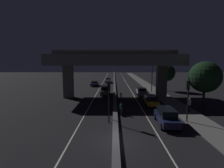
{
  "coord_description": "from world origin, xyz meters",
  "views": [
    {
      "loc": [
        -0.14,
        -13.43,
        6.35
      ],
      "look_at": [
        -0.58,
        24.71,
        1.65
      ],
      "focal_mm": 28.0,
      "sensor_mm": 36.0,
      "label": 1
    }
  ],
  "objects_px": {
    "traffic_light_left_of_median": "(109,94)",
    "motorcycle_black_filtering_near": "(121,109)",
    "street_lamp": "(151,72)",
    "car_grey_lead_oncoming": "(105,90)",
    "traffic_light_right_of_median": "(188,93)",
    "car_dark_blue_second_oncoming": "(95,84)",
    "pedestrian_on_sidewalk": "(189,105)",
    "car_taxi_yellow_second": "(151,100)",
    "motorcycle_white_filtering_mid": "(121,97)",
    "car_dark_blue_lead": "(166,116)",
    "car_silver_third_oncoming": "(108,80)",
    "car_silver_third": "(142,92)"
  },
  "relations": [
    {
      "from": "traffic_light_right_of_median",
      "to": "pedestrian_on_sidewalk",
      "type": "relative_size",
      "value": 2.62
    },
    {
      "from": "car_dark_blue_second_oncoming",
      "to": "motorcycle_black_filtering_near",
      "type": "xyz_separation_m",
      "value": [
        6.14,
        -26.05,
        -0.05
      ]
    },
    {
      "from": "traffic_light_left_of_median",
      "to": "motorcycle_white_filtering_mid",
      "type": "relative_size",
      "value": 2.43
    },
    {
      "from": "car_grey_lead_oncoming",
      "to": "pedestrian_on_sidewalk",
      "type": "distance_m",
      "value": 16.9
    },
    {
      "from": "street_lamp",
      "to": "car_taxi_yellow_second",
      "type": "relative_size",
      "value": 1.73
    },
    {
      "from": "motorcycle_white_filtering_mid",
      "to": "pedestrian_on_sidewalk",
      "type": "relative_size",
      "value": 1.04
    },
    {
      "from": "car_grey_lead_oncoming",
      "to": "motorcycle_white_filtering_mid",
      "type": "relative_size",
      "value": 2.56
    },
    {
      "from": "car_silver_third_oncoming",
      "to": "pedestrian_on_sidewalk",
      "type": "distance_m",
      "value": 35.1
    },
    {
      "from": "car_taxi_yellow_second",
      "to": "traffic_light_right_of_median",
      "type": "bearing_deg",
      "value": -162.61
    },
    {
      "from": "traffic_light_left_of_median",
      "to": "car_grey_lead_oncoming",
      "type": "height_order",
      "value": "traffic_light_left_of_median"
    },
    {
      "from": "car_taxi_yellow_second",
      "to": "motorcycle_black_filtering_near",
      "type": "relative_size",
      "value": 2.33
    },
    {
      "from": "traffic_light_right_of_median",
      "to": "car_dark_blue_second_oncoming",
      "type": "distance_m",
      "value": 31.77
    },
    {
      "from": "car_dark_blue_second_oncoming",
      "to": "pedestrian_on_sidewalk",
      "type": "xyz_separation_m",
      "value": [
        14.82,
        -25.2,
        0.37
      ]
    },
    {
      "from": "traffic_light_right_of_median",
      "to": "car_taxi_yellow_second",
      "type": "xyz_separation_m",
      "value": [
        -2.21,
        7.44,
        -2.39
      ]
    },
    {
      "from": "car_dark_blue_lead",
      "to": "car_taxi_yellow_second",
      "type": "height_order",
      "value": "car_dark_blue_lead"
    },
    {
      "from": "pedestrian_on_sidewalk",
      "to": "car_taxi_yellow_second",
      "type": "bearing_deg",
      "value": 137.29
    },
    {
      "from": "traffic_light_left_of_median",
      "to": "car_dark_blue_second_oncoming",
      "type": "bearing_deg",
      "value": 99.29
    },
    {
      "from": "traffic_light_left_of_median",
      "to": "street_lamp",
      "type": "distance_m",
      "value": 20.36
    },
    {
      "from": "traffic_light_left_of_median",
      "to": "car_grey_lead_oncoming",
      "type": "bearing_deg",
      "value": 94.34
    },
    {
      "from": "motorcycle_black_filtering_near",
      "to": "motorcycle_white_filtering_mid",
      "type": "height_order",
      "value": "motorcycle_black_filtering_near"
    },
    {
      "from": "traffic_light_left_of_median",
      "to": "motorcycle_black_filtering_near",
      "type": "height_order",
      "value": "traffic_light_left_of_median"
    },
    {
      "from": "traffic_light_left_of_median",
      "to": "car_taxi_yellow_second",
      "type": "relative_size",
      "value": 1.03
    },
    {
      "from": "car_dark_blue_second_oncoming",
      "to": "motorcycle_white_filtering_mid",
      "type": "distance_m",
      "value": 19.52
    },
    {
      "from": "traffic_light_left_of_median",
      "to": "car_silver_third_oncoming",
      "type": "xyz_separation_m",
      "value": [
        -1.34,
        36.88,
        -2.34
      ]
    },
    {
      "from": "car_grey_lead_oncoming",
      "to": "pedestrian_on_sidewalk",
      "type": "xyz_separation_m",
      "value": [
        11.32,
        -12.55,
        0.16
      ]
    },
    {
      "from": "traffic_light_right_of_median",
      "to": "car_taxi_yellow_second",
      "type": "height_order",
      "value": "traffic_light_right_of_median"
    },
    {
      "from": "traffic_light_right_of_median",
      "to": "car_dark_blue_second_oncoming",
      "type": "relative_size",
      "value": 1.12
    },
    {
      "from": "car_grey_lead_oncoming",
      "to": "pedestrian_on_sidewalk",
      "type": "bearing_deg",
      "value": 39.25
    },
    {
      "from": "car_dark_blue_lead",
      "to": "motorcycle_white_filtering_mid",
      "type": "xyz_separation_m",
      "value": [
        -4.24,
        11.07,
        -0.27
      ]
    },
    {
      "from": "motorcycle_white_filtering_mid",
      "to": "car_dark_blue_second_oncoming",
      "type": "bearing_deg",
      "value": 21.83
    },
    {
      "from": "car_grey_lead_oncoming",
      "to": "car_dark_blue_second_oncoming",
      "type": "distance_m",
      "value": 13.13
    },
    {
      "from": "car_grey_lead_oncoming",
      "to": "traffic_light_right_of_median",
      "type": "bearing_deg",
      "value": 27.44
    },
    {
      "from": "motorcycle_black_filtering_near",
      "to": "traffic_light_left_of_median",
      "type": "bearing_deg",
      "value": 149.63
    },
    {
      "from": "traffic_light_right_of_median",
      "to": "car_silver_third",
      "type": "xyz_separation_m",
      "value": [
        -2.37,
        15.21,
        -2.43
      ]
    },
    {
      "from": "traffic_light_left_of_median",
      "to": "motorcycle_white_filtering_mid",
      "type": "height_order",
      "value": "traffic_light_left_of_median"
    },
    {
      "from": "car_grey_lead_oncoming",
      "to": "motorcycle_black_filtering_near",
      "type": "bearing_deg",
      "value": 8.36
    },
    {
      "from": "car_taxi_yellow_second",
      "to": "car_silver_third_oncoming",
      "type": "relative_size",
      "value": 1.06
    },
    {
      "from": "street_lamp",
      "to": "motorcycle_white_filtering_mid",
      "type": "distance_m",
      "value": 11.13
    },
    {
      "from": "car_dark_blue_lead",
      "to": "car_silver_third",
      "type": "xyz_separation_m",
      "value": [
        -0.05,
        15.83,
        -0.12
      ]
    },
    {
      "from": "pedestrian_on_sidewalk",
      "to": "traffic_light_right_of_median",
      "type": "bearing_deg",
      "value": -116.61
    },
    {
      "from": "traffic_light_right_of_median",
      "to": "car_dark_blue_lead",
      "type": "xyz_separation_m",
      "value": [
        -2.32,
        -0.61,
        -2.3
      ]
    },
    {
      "from": "street_lamp",
      "to": "pedestrian_on_sidewalk",
      "type": "height_order",
      "value": "street_lamp"
    },
    {
      "from": "pedestrian_on_sidewalk",
      "to": "car_dark_blue_lead",
      "type": "bearing_deg",
      "value": -134.07
    },
    {
      "from": "motorcycle_black_filtering_near",
      "to": "pedestrian_on_sidewalk",
      "type": "xyz_separation_m",
      "value": [
        8.68,
        0.85,
        0.42
      ]
    },
    {
      "from": "car_dark_blue_lead",
      "to": "car_grey_lead_oncoming",
      "type": "height_order",
      "value": "car_grey_lead_oncoming"
    },
    {
      "from": "car_grey_lead_oncoming",
      "to": "car_dark_blue_second_oncoming",
      "type": "xyz_separation_m",
      "value": [
        -3.49,
        12.66,
        -0.21
      ]
    },
    {
      "from": "traffic_light_right_of_median",
      "to": "motorcycle_white_filtering_mid",
      "type": "height_order",
      "value": "traffic_light_right_of_median"
    },
    {
      "from": "motorcycle_black_filtering_near",
      "to": "car_silver_third_oncoming",
      "type": "bearing_deg",
      "value": 0.72
    },
    {
      "from": "car_silver_third_oncoming",
      "to": "car_dark_blue_second_oncoming",
      "type": "bearing_deg",
      "value": -25.24
    },
    {
      "from": "pedestrian_on_sidewalk",
      "to": "car_grey_lead_oncoming",
      "type": "bearing_deg",
      "value": 132.06
    }
  ]
}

